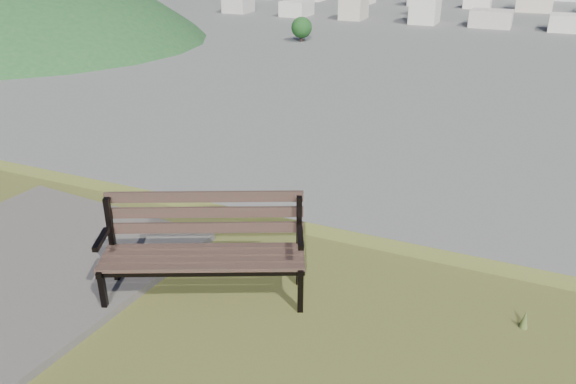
% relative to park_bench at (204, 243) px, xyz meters
% --- Properties ---
extents(park_bench, '(1.98, 1.35, 1.00)m').
position_rel_park_bench_xyz_m(park_bench, '(0.00, 0.00, 0.00)').
color(park_bench, '#3A2921').
rests_on(park_bench, hilltop_mesa).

